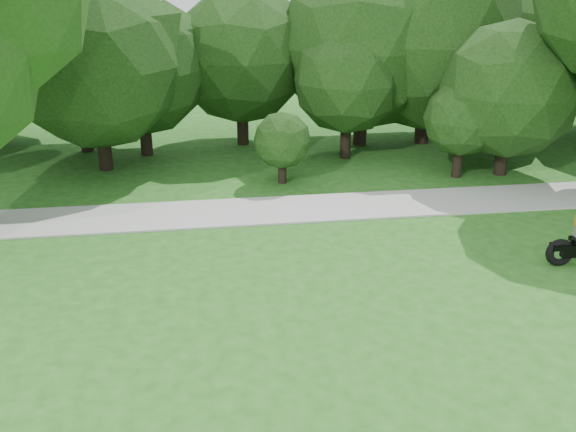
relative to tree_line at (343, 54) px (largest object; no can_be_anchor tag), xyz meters
name	(u,v)px	position (x,y,z in m)	size (l,w,h in m)	color
ground	(413,361)	(-1.82, -14.63, -3.66)	(100.00, 100.00, 0.00)	#235919
walkway	(328,207)	(-1.82, -6.63, -3.63)	(60.00, 2.20, 0.06)	#ACACA6
tree_line	(343,54)	(0.00, 0.00, 0.00)	(40.56, 12.51, 7.79)	black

